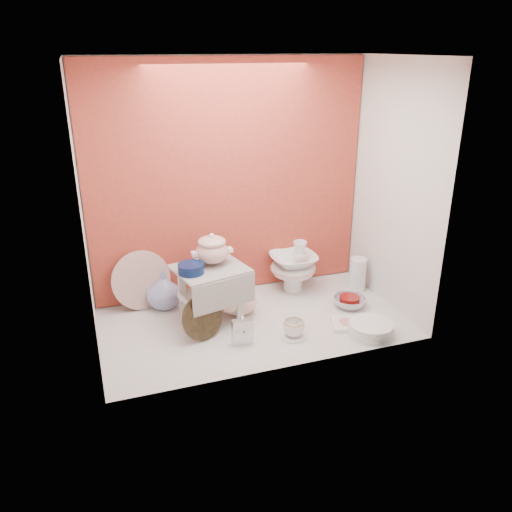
# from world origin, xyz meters

# --- Properties ---
(ground) EXTENTS (1.80, 1.80, 0.00)m
(ground) POSITION_xyz_m (0.00, 0.00, 0.00)
(ground) COLOR silver
(ground) RESTS_ON ground
(niche_shell) EXTENTS (1.86, 1.03, 1.53)m
(niche_shell) POSITION_xyz_m (0.00, 0.18, 0.93)
(niche_shell) COLOR #C03F30
(niche_shell) RESTS_ON ground
(step_stool) EXTENTS (0.47, 0.43, 0.34)m
(step_stool) POSITION_xyz_m (-0.23, 0.12, 0.17)
(step_stool) COLOR silver
(step_stool) RESTS_ON ground
(soup_tureen) EXTENTS (0.27, 0.27, 0.20)m
(soup_tureen) POSITION_xyz_m (-0.20, 0.17, 0.44)
(soup_tureen) COLOR white
(soup_tureen) RESTS_ON step_stool
(cobalt_bowl) EXTENTS (0.19, 0.19, 0.06)m
(cobalt_bowl) POSITION_xyz_m (-0.35, 0.08, 0.37)
(cobalt_bowl) COLOR #091944
(cobalt_bowl) RESTS_ON step_stool
(floral_platter) EXTENTS (0.39, 0.17, 0.37)m
(floral_platter) POSITION_xyz_m (-0.60, 0.42, 0.18)
(floral_platter) COLOR silver
(floral_platter) RESTS_ON ground
(blue_white_vase) EXTENTS (0.28, 0.28, 0.23)m
(blue_white_vase) POSITION_xyz_m (-0.47, 0.37, 0.12)
(blue_white_vase) COLOR white
(blue_white_vase) RESTS_ON ground
(lacquer_tray) EXTENTS (0.28, 0.18, 0.26)m
(lacquer_tray) POSITION_xyz_m (-0.33, -0.07, 0.13)
(lacquer_tray) COLOR black
(lacquer_tray) RESTS_ON ground
(mantel_clock) EXTENTS (0.12, 0.05, 0.17)m
(mantel_clock) POSITION_xyz_m (-0.14, -0.21, 0.09)
(mantel_clock) COLOR silver
(mantel_clock) RESTS_ON ground
(plush_pig) EXTENTS (0.30, 0.23, 0.16)m
(plush_pig) POSITION_xyz_m (-0.05, 0.11, 0.08)
(plush_pig) COLOR beige
(plush_pig) RESTS_ON ground
(teacup_saucer) EXTENTS (0.20, 0.20, 0.01)m
(teacup_saucer) POSITION_xyz_m (0.16, -0.24, 0.01)
(teacup_saucer) COLOR white
(teacup_saucer) RESTS_ON ground
(gold_rim_teacup) EXTENTS (0.16, 0.16, 0.10)m
(gold_rim_teacup) POSITION_xyz_m (0.16, -0.24, 0.06)
(gold_rim_teacup) COLOR white
(gold_rim_teacup) RESTS_ON teacup_saucer
(lattice_dish) EXTENTS (0.23, 0.23, 0.03)m
(lattice_dish) POSITION_xyz_m (0.51, -0.23, 0.01)
(lattice_dish) COLOR white
(lattice_dish) RESTS_ON ground
(dinner_plate_stack) EXTENTS (0.28, 0.28, 0.07)m
(dinner_plate_stack) POSITION_xyz_m (0.59, -0.35, 0.04)
(dinner_plate_stack) COLOR white
(dinner_plate_stack) RESTS_ON ground
(crystal_bowl) EXTENTS (0.26, 0.26, 0.06)m
(crystal_bowl) POSITION_xyz_m (0.64, -0.01, 0.03)
(crystal_bowl) COLOR silver
(crystal_bowl) RESTS_ON ground
(clear_glass_vase) EXTENTS (0.13, 0.13, 0.23)m
(clear_glass_vase) POSITION_xyz_m (0.81, 0.20, 0.11)
(clear_glass_vase) COLOR silver
(clear_glass_vase) RESTS_ON ground
(porcelain_tower) EXTENTS (0.40, 0.40, 0.35)m
(porcelain_tower) POSITION_xyz_m (0.39, 0.34, 0.18)
(porcelain_tower) COLOR white
(porcelain_tower) RESTS_ON ground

